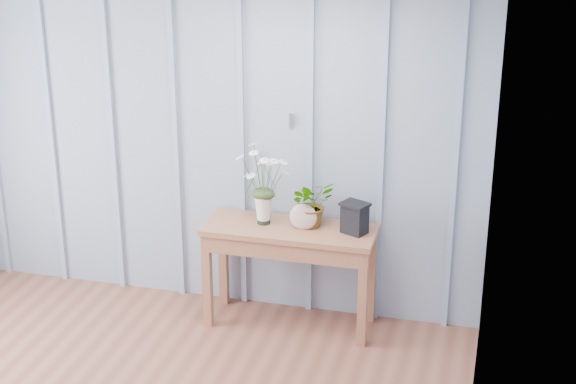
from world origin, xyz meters
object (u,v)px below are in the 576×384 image
(felt_disc_vessel, at_px, (303,217))
(carved_box, at_px, (355,218))
(sideboard, at_px, (290,242))
(daisy_vase, at_px, (263,175))

(felt_disc_vessel, bearing_deg, carved_box, 0.51)
(sideboard, xyz_separation_m, carved_box, (0.45, 0.02, 0.23))
(felt_disc_vessel, xyz_separation_m, carved_box, (0.35, 0.03, 0.02))
(sideboard, relative_size, daisy_vase, 2.09)
(sideboard, xyz_separation_m, felt_disc_vessel, (0.10, -0.02, 0.21))
(sideboard, bearing_deg, felt_disc_vessel, -10.71)
(sideboard, height_order, carved_box, carved_box)
(carved_box, bearing_deg, felt_disc_vessel, -174.40)
(carved_box, bearing_deg, sideboard, -178.06)
(daisy_vase, bearing_deg, carved_box, -0.65)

